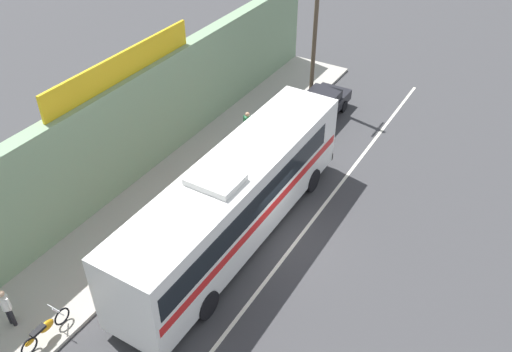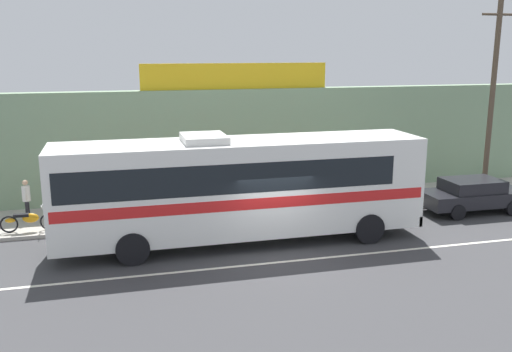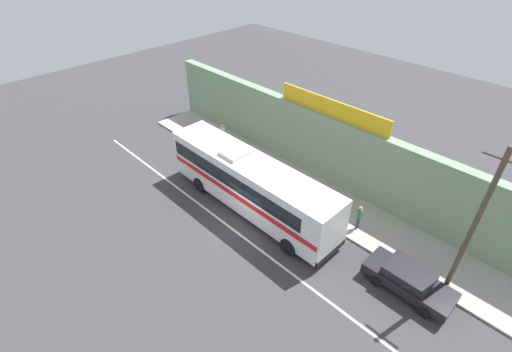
{
  "view_description": "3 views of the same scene",
  "coord_description": "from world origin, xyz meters",
  "px_view_note": "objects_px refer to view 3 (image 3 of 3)",
  "views": [
    {
      "loc": [
        -13.68,
        -7.23,
        14.67
      ],
      "look_at": [
        0.89,
        1.49,
        1.83
      ],
      "focal_mm": 37.68,
      "sensor_mm": 36.0,
      "label": 1
    },
    {
      "loc": [
        -4.97,
        -16.51,
        6.52
      ],
      "look_at": [
        -0.09,
        2.23,
        2.09
      ],
      "focal_mm": 39.3,
      "sensor_mm": 36.0,
      "label": 2
    },
    {
      "loc": [
        12.11,
        -10.98,
        15.36
      ],
      "look_at": [
        -1.27,
        2.21,
        1.85
      ],
      "focal_mm": 25.79,
      "sensor_mm": 36.0,
      "label": 3
    }
  ],
  "objects_px": {
    "parked_car": "(409,280)",
    "motorcycle_black": "(192,135)",
    "intercity_bus": "(250,182)",
    "motorcycle_purple": "(211,144)",
    "pedestrian_far_left": "(223,132)",
    "utility_pole": "(473,227)",
    "pedestrian_near_shop": "(359,216)"
  },
  "relations": [
    {
      "from": "parked_car",
      "to": "motorcycle_black",
      "type": "distance_m",
      "value": 19.43
    },
    {
      "from": "motorcycle_black",
      "to": "intercity_bus",
      "type": "bearing_deg",
      "value": -14.56
    },
    {
      "from": "motorcycle_purple",
      "to": "motorcycle_black",
      "type": "height_order",
      "value": "same"
    },
    {
      "from": "parked_car",
      "to": "pedestrian_far_left",
      "type": "xyz_separation_m",
      "value": [
        -17.29,
        2.83,
        0.32
      ]
    },
    {
      "from": "intercity_bus",
      "to": "motorcycle_black",
      "type": "bearing_deg",
      "value": 165.44
    },
    {
      "from": "intercity_bus",
      "to": "utility_pole",
      "type": "height_order",
      "value": "utility_pole"
    },
    {
      "from": "motorcycle_purple",
      "to": "motorcycle_black",
      "type": "xyz_separation_m",
      "value": [
        -2.28,
        -0.2,
        0.0
      ]
    },
    {
      "from": "utility_pole",
      "to": "motorcycle_black",
      "type": "height_order",
      "value": "utility_pole"
    },
    {
      "from": "pedestrian_far_left",
      "to": "pedestrian_near_shop",
      "type": "xyz_separation_m",
      "value": [
        13.19,
        -0.93,
        0.05
      ]
    },
    {
      "from": "intercity_bus",
      "to": "parked_car",
      "type": "xyz_separation_m",
      "value": [
        10.01,
        1.19,
        -1.33
      ]
    },
    {
      "from": "intercity_bus",
      "to": "motorcycle_purple",
      "type": "relative_size",
      "value": 6.34
    },
    {
      "from": "parked_car",
      "to": "motorcycle_purple",
      "type": "height_order",
      "value": "parked_car"
    },
    {
      "from": "parked_car",
      "to": "utility_pole",
      "type": "distance_m",
      "value": 4.12
    },
    {
      "from": "utility_pole",
      "to": "motorcycle_black",
      "type": "distance_m",
      "value": 21.14
    },
    {
      "from": "intercity_bus",
      "to": "motorcycle_purple",
      "type": "bearing_deg",
      "value": 159.64
    },
    {
      "from": "motorcycle_black",
      "to": "pedestrian_near_shop",
      "type": "bearing_deg",
      "value": 2.45
    },
    {
      "from": "intercity_bus",
      "to": "utility_pole",
      "type": "xyz_separation_m",
      "value": [
        11.39,
        2.39,
        2.37
      ]
    },
    {
      "from": "parked_car",
      "to": "pedestrian_near_shop",
      "type": "bearing_deg",
      "value": 155.16
    },
    {
      "from": "intercity_bus",
      "to": "pedestrian_near_shop",
      "type": "distance_m",
      "value": 6.74
    },
    {
      "from": "parked_car",
      "to": "pedestrian_near_shop",
      "type": "height_order",
      "value": "pedestrian_near_shop"
    },
    {
      "from": "parked_car",
      "to": "utility_pole",
      "type": "xyz_separation_m",
      "value": [
        1.39,
        1.19,
        3.69
      ]
    },
    {
      "from": "pedestrian_far_left",
      "to": "motorcycle_black",
      "type": "bearing_deg",
      "value": -143.0
    },
    {
      "from": "utility_pole",
      "to": "motorcycle_purple",
      "type": "relative_size",
      "value": 4.26
    },
    {
      "from": "intercity_bus",
      "to": "pedestrian_near_shop",
      "type": "height_order",
      "value": "intercity_bus"
    },
    {
      "from": "pedestrian_far_left",
      "to": "motorcycle_purple",
      "type": "bearing_deg",
      "value": -82.51
    },
    {
      "from": "pedestrian_far_left",
      "to": "pedestrian_near_shop",
      "type": "relative_size",
      "value": 0.95
    },
    {
      "from": "parked_car",
      "to": "pedestrian_far_left",
      "type": "distance_m",
      "value": 17.52
    },
    {
      "from": "intercity_bus",
      "to": "pedestrian_far_left",
      "type": "bearing_deg",
      "value": 151.09
    },
    {
      "from": "parked_car",
      "to": "pedestrian_near_shop",
      "type": "distance_m",
      "value": 4.53
    },
    {
      "from": "intercity_bus",
      "to": "utility_pole",
      "type": "distance_m",
      "value": 11.88
    },
    {
      "from": "pedestrian_far_left",
      "to": "utility_pole",
      "type": "bearing_deg",
      "value": -5.0
    },
    {
      "from": "motorcycle_purple",
      "to": "pedestrian_far_left",
      "type": "relative_size",
      "value": 1.23
    }
  ]
}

